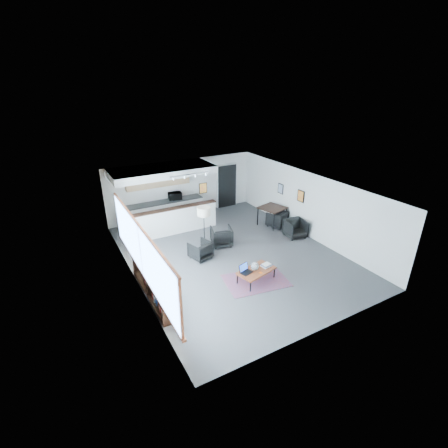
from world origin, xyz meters
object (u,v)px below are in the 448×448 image
dining_chair_near (295,229)px  microwave (175,195)px  armchair_right (221,235)px  armchair_left (200,249)px  laptop (245,270)px  ceramic_pot (255,266)px  floor_lamp (204,213)px  coffee_table (256,271)px  dining_chair_far (277,219)px  book_stack (266,265)px  dining_table (272,209)px

dining_chair_near → microwave: microwave is taller
armchair_right → armchair_left: bearing=42.0°
laptop → armchair_left: size_ratio=0.61×
ceramic_pot → floor_lamp: 2.87m
ceramic_pot → microwave: microwave is taller
ceramic_pot → armchair_right: 2.68m
floor_lamp → ceramic_pot: bearing=-80.4°
floor_lamp → microwave: bearing=87.5°
coffee_table → laptop: 0.40m
armchair_left → microwave: (0.58, 3.84, 0.77)m
dining_chair_far → floor_lamp: bearing=-15.6°
laptop → book_stack: bearing=-19.9°
armchair_left → laptop: bearing=89.1°
dining_table → dining_chair_near: dining_table is taller
laptop → floor_lamp: (-0.12, 2.63, 1.00)m
dining_chair_far → microwave: microwave is taller
armchair_right → dining_chair_near: bearing=-179.1°
floor_lamp → microwave: (0.14, 3.28, -0.35)m
floor_lamp → microwave: 3.31m
dining_chair_near → book_stack: bearing=-137.8°
laptop → armchair_left: armchair_left is taller
book_stack → armchair_left: size_ratio=0.49×
ceramic_pot → dining_table: bearing=46.4°
armchair_left → armchair_right: bearing=-170.4°
dining_chair_near → dining_chair_far: (0.00, 1.19, -0.02)m
ceramic_pot → armchair_left: (-0.89, 2.12, -0.17)m
dining_table → microwave: bearing=141.2°
armchair_right → laptop: bearing=93.8°
armchair_right → floor_lamp: size_ratio=0.47×
book_stack → armchair_right: armchair_right is taller
armchair_right → dining_chair_near: 3.07m
dining_chair_near → dining_chair_far: size_ratio=1.05×
book_stack → dining_chair_far: dining_chair_far is taller
book_stack → armchair_right: size_ratio=0.44×
dining_chair_far → dining_chair_near: bearing=69.0°
book_stack → floor_lamp: (-0.89, 2.68, 1.03)m
dining_chair_far → microwave: size_ratio=1.12×
armchair_right → floor_lamp: floor_lamp is taller
laptop → ceramic_pot: bearing=-23.7°
laptop → dining_table: bearing=26.8°
ceramic_pot → armchair_left: bearing=112.7°
dining_table → laptop: bearing=-137.0°
laptop → armchair_left: bearing=88.6°
dining_chair_near → armchair_left: bearing=-175.3°
dining_chair_near → microwave: 5.49m
dining_chair_near → microwave: bearing=139.2°
armchair_left → dining_chair_near: (4.10, -0.29, -0.01)m
laptop → ceramic_pot: (0.34, -0.04, 0.05)m
book_stack → armchair_right: (-0.17, 2.67, -0.05)m
coffee_table → floor_lamp: size_ratio=0.79×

